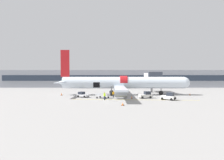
% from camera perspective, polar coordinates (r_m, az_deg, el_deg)
% --- Properties ---
extents(ground_plane, '(500.00, 500.00, 0.00)m').
position_cam_1_polar(ground_plane, '(46.14, 1.39, -5.35)').
color(ground_plane, gray).
extents(apron_marking_line, '(28.15, 2.14, 0.01)m').
position_cam_1_polar(apron_marking_line, '(44.52, 6.25, -5.62)').
color(apron_marking_line, yellow).
rests_on(apron_marking_line, ground_plane).
extents(terminal_strip, '(95.27, 12.04, 7.27)m').
position_cam_1_polar(terminal_strip, '(88.06, 0.62, 0.42)').
color(terminal_strip, gray).
rests_on(terminal_strip, ground_plane).
extents(jet_bridge_stub, '(3.74, 11.49, 6.26)m').
position_cam_1_polar(jet_bridge_stub, '(61.24, 11.18, 0.60)').
color(jet_bridge_stub, '#4C4C51').
rests_on(jet_bridge_stub, ground_plane).
extents(airplane, '(35.98, 33.52, 12.14)m').
position_cam_1_polar(airplane, '(53.82, 2.51, -0.89)').
color(airplane, silver).
rests_on(airplane, ground_plane).
extents(baggage_tug_lead, '(3.20, 2.75, 1.32)m').
position_cam_1_polar(baggage_tug_lead, '(49.40, -8.61, -4.22)').
color(baggage_tug_lead, silver).
rests_on(baggage_tug_lead, ground_plane).
extents(baggage_tug_mid, '(3.28, 2.95, 1.70)m').
position_cam_1_polar(baggage_tug_mid, '(45.42, 15.61, -4.61)').
color(baggage_tug_mid, silver).
rests_on(baggage_tug_mid, ground_plane).
extents(baggage_tug_rear, '(3.28, 2.37, 1.62)m').
position_cam_1_polar(baggage_tug_rear, '(47.59, 9.41, -4.32)').
color(baggage_tug_rear, silver).
rests_on(baggage_tug_rear, ground_plane).
extents(baggage_cart_loading, '(4.01, 2.78, 1.08)m').
position_cam_1_polar(baggage_cart_loading, '(46.92, -2.76, -4.52)').
color(baggage_cart_loading, '#B7BABF').
rests_on(baggage_cart_loading, ground_plane).
extents(ground_crew_loader_a, '(0.52, 0.49, 1.57)m').
position_cam_1_polar(ground_crew_loader_a, '(48.57, 0.18, -4.01)').
color(ground_crew_loader_a, '#2D2D33').
rests_on(ground_crew_loader_a, ground_plane).
extents(ground_crew_loader_b, '(0.51, 0.51, 1.58)m').
position_cam_1_polar(ground_crew_loader_b, '(49.57, 1.48, -3.89)').
color(ground_crew_loader_b, '#2D2D33').
rests_on(ground_crew_loader_b, ground_plane).
extents(ground_crew_driver, '(0.55, 0.55, 1.72)m').
position_cam_1_polar(ground_crew_driver, '(43.95, -2.37, -4.52)').
color(ground_crew_driver, '#1E2338').
rests_on(ground_crew_driver, ground_plane).
extents(safety_cone_nose, '(0.44, 0.44, 0.59)m').
position_cam_1_polar(safety_cone_nose, '(57.44, 21.14, -3.79)').
color(safety_cone_nose, black).
rests_on(safety_cone_nose, ground_plane).
extents(safety_cone_engine_left, '(0.60, 0.60, 0.59)m').
position_cam_1_polar(safety_cone_engine_left, '(36.34, 2.85, -6.86)').
color(safety_cone_engine_left, black).
rests_on(safety_cone_engine_left, ground_plane).
extents(safety_cone_wingtip, '(0.45, 0.45, 0.62)m').
position_cam_1_polar(safety_cone_wingtip, '(46.61, 5.39, -4.93)').
color(safety_cone_wingtip, black).
rests_on(safety_cone_wingtip, ground_plane).
extents(safety_cone_tail, '(0.59, 0.59, 0.68)m').
position_cam_1_polar(safety_cone_tail, '(54.82, -14.46, -3.94)').
color(safety_cone_tail, black).
rests_on(safety_cone_tail, ground_plane).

